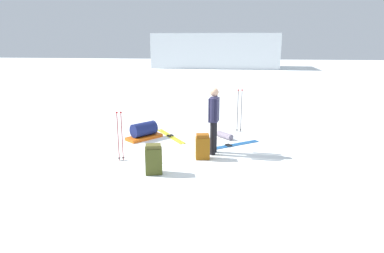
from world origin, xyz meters
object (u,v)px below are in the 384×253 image
at_px(ski_pair_far, 228,146).
at_px(sleeping_mat_rolled, 225,136).
at_px(skier_standing, 214,117).
at_px(gear_sled, 144,131).
at_px(backpack_large_dark, 154,159).
at_px(ski_poles_planted_far, 120,133).
at_px(ski_pair_near, 170,136).
at_px(ski_poles_planted_near, 240,109).
at_px(backpack_bright, 203,147).

xyz_separation_m(ski_pair_far, sleeping_mat_rolled, (-0.11, 0.74, 0.08)).
xyz_separation_m(skier_standing, gear_sled, (-2.10, 1.09, -0.73)).
bearing_deg(backpack_large_dark, ski_poles_planted_far, 143.33).
bearing_deg(sleeping_mat_rolled, backpack_large_dark, -117.71).
xyz_separation_m(ski_pair_near, ski_pair_far, (1.75, -0.76, -0.00)).
relative_size(ski_pair_far, ski_poles_planted_near, 1.27).
bearing_deg(skier_standing, backpack_bright, -119.95).
height_order(backpack_large_dark, ski_poles_planted_near, ski_poles_planted_near).
height_order(skier_standing, ski_pair_far, skier_standing).
height_order(ski_pair_far, sleeping_mat_rolled, sleeping_mat_rolled).
distance_m(ski_pair_near, backpack_large_dark, 2.89).
bearing_deg(backpack_large_dark, ski_poles_planted_near, 62.16).
bearing_deg(sleeping_mat_rolled, ski_pair_far, -81.58).
relative_size(ski_pair_far, sleeping_mat_rolled, 3.13).
bearing_deg(ski_pair_far, ski_poles_planted_near, 78.36).
xyz_separation_m(ski_pair_near, ski_poles_planted_far, (-0.83, -2.15, 0.67)).
bearing_deg(backpack_large_dark, skier_standing, 50.40).
relative_size(backpack_large_dark, ski_poles_planted_far, 0.55).
xyz_separation_m(ski_pair_near, ski_poles_planted_near, (2.07, 0.77, 0.74)).
bearing_deg(ski_pair_far, ski_poles_planted_far, -151.69).
relative_size(ski_pair_far, ski_poles_planted_far, 1.42).
bearing_deg(ski_poles_planted_far, backpack_bright, 9.74).
bearing_deg(ski_pair_far, ski_pair_near, 156.51).
bearing_deg(ski_poles_planted_near, sleeping_mat_rolled, -118.28).
bearing_deg(ski_pair_near, gear_sled, -157.67).
relative_size(skier_standing, backpack_large_dark, 2.55).
bearing_deg(backpack_large_dark, gear_sled, 108.71).
bearing_deg(skier_standing, backpack_large_dark, -129.60).
distance_m(skier_standing, backpack_bright, 0.81).
distance_m(backpack_large_dark, gear_sled, 2.72).
relative_size(skier_standing, ski_poles_planted_near, 1.26).
bearing_deg(ski_pair_near, ski_poles_planted_near, 20.50).
bearing_deg(sleeping_mat_rolled, ski_pair_near, 179.34).
relative_size(skier_standing, backpack_bright, 2.71).
xyz_separation_m(ski_poles_planted_near, gear_sled, (-2.80, -1.07, -0.52)).
bearing_deg(sleeping_mat_rolled, skier_standing, -101.26).
bearing_deg(backpack_large_dark, sleeping_mat_rolled, 62.29).
height_order(backpack_large_dark, backpack_bright, backpack_large_dark).
relative_size(ski_pair_far, backpack_large_dark, 2.58).
bearing_deg(backpack_large_dark, backpack_bright, 47.14).
bearing_deg(ski_poles_planted_near, ski_poles_planted_far, -134.73).
distance_m(ski_pair_far, gear_sled, 2.53).
height_order(backpack_large_dark, ski_poles_planted_far, ski_poles_planted_far).
relative_size(ski_pair_near, sleeping_mat_rolled, 2.74).
bearing_deg(ski_poles_planted_near, backpack_bright, -110.03).
relative_size(skier_standing, gear_sled, 1.56).
relative_size(backpack_large_dark, gear_sled, 0.61).
bearing_deg(ski_poles_planted_near, gear_sled, -159.02).
bearing_deg(sleeping_mat_rolled, backpack_bright, -106.08).
xyz_separation_m(ski_pair_far, backpack_large_dark, (-1.61, -2.11, 0.31)).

